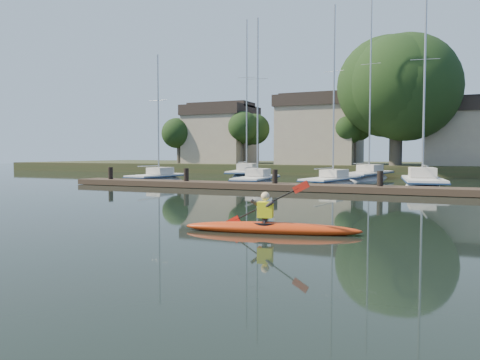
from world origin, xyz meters
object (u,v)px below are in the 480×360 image
at_px(dock, 325,188).
at_px(sailboat_1, 257,187).
at_px(kayak, 270,226).
at_px(sailboat_3, 422,192).
at_px(sailboat_0, 157,184).
at_px(sailboat_6, 368,182).
at_px(sailboat_5, 246,179).
at_px(sailboat_2, 331,188).

height_order(dock, sailboat_1, sailboat_1).
relative_size(kayak, sailboat_3, 0.36).
distance_m(sailboat_0, sailboat_6, 17.14).
bearing_deg(sailboat_6, sailboat_0, -136.95).
relative_size(kayak, sailboat_1, 0.39).
xyz_separation_m(dock, sailboat_5, (-10.14, 12.81, -0.40)).
xyz_separation_m(dock, sailboat_3, (5.00, 4.54, -0.41)).
xyz_separation_m(sailboat_3, sailboat_6, (-4.51, 8.90, 0.01)).
distance_m(sailboat_3, sailboat_5, 17.26).
bearing_deg(sailboat_2, kayak, -71.81).
relative_size(sailboat_0, sailboat_6, 0.66).
height_order(dock, sailboat_5, sailboat_5).
height_order(sailboat_2, sailboat_6, sailboat_6).
bearing_deg(sailboat_5, dock, -62.47).
bearing_deg(sailboat_6, sailboat_1, -113.30).
distance_m(sailboat_5, sailboat_6, 10.66).
height_order(sailboat_1, sailboat_5, sailboat_5).
bearing_deg(sailboat_6, sailboat_3, -53.68).
height_order(sailboat_3, sailboat_5, sailboat_5).
bearing_deg(sailboat_1, sailboat_0, 174.19).
relative_size(dock, sailboat_1, 2.71).
relative_size(sailboat_5, sailboat_6, 0.95).
bearing_deg(sailboat_3, kayak, -106.63).
relative_size(dock, sailboat_3, 2.48).
bearing_deg(sailboat_0, sailboat_2, 7.93).
bearing_deg(kayak, sailboat_6, 81.98).
distance_m(sailboat_3, sailboat_6, 9.98).
bearing_deg(sailboat_2, sailboat_6, 92.54).
distance_m(dock, sailboat_0, 14.35).
distance_m(dock, sailboat_5, 16.35).
bearing_deg(kayak, dock, 86.41).
relative_size(sailboat_1, sailboat_2, 0.96).
xyz_separation_m(sailboat_2, sailboat_6, (1.22, 8.34, -0.02)).
height_order(sailboat_1, sailboat_3, sailboat_3).
relative_size(dock, sailboat_5, 2.20).
distance_m(sailboat_2, sailboat_5, 12.17).
bearing_deg(dock, sailboat_6, 87.90).
height_order(sailboat_1, sailboat_2, sailboat_2).
bearing_deg(dock, sailboat_2, 98.08).
bearing_deg(sailboat_5, sailboat_2, -50.13).
bearing_deg(kayak, sailboat_1, 101.61).
relative_size(sailboat_1, sailboat_3, 0.92).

